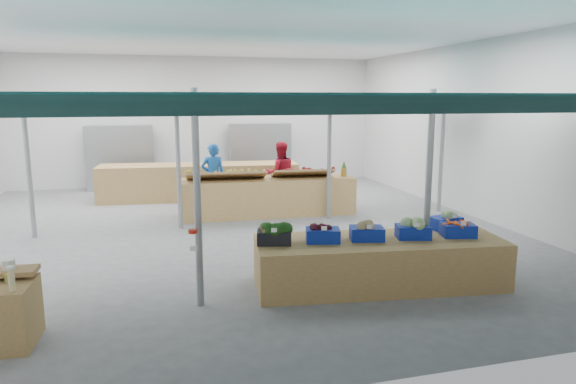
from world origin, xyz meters
name	(u,v)px	position (x,y,z in m)	size (l,w,h in m)	color
floor	(229,230)	(0.00, 0.00, 0.00)	(13.00, 13.00, 0.00)	slate
hall	(217,107)	(0.00, 1.44, 2.65)	(13.00, 13.00, 13.00)	silver
pole_grid	(281,156)	(0.75, -1.75, 1.81)	(10.00, 4.60, 3.00)	gray
awnings	(281,103)	(0.75, -1.75, 2.78)	(9.50, 7.08, 0.30)	#0A2B2E
back_shelving_left	(120,158)	(-2.50, 6.00, 1.00)	(2.00, 0.50, 2.00)	#B23F33
back_shelving_right	(260,154)	(2.00, 6.00, 1.00)	(2.00, 0.50, 2.00)	#B23F33
veg_counter	(379,262)	(1.75, -3.94, 0.37)	(3.78, 1.26, 0.74)	olive
fruit_counter	(268,197)	(1.18, 1.27, 0.46)	(4.28, 1.02, 0.92)	olive
far_counter	(200,181)	(-0.25, 3.78, 0.50)	(5.59, 1.12, 1.01)	olive
crate_stack	(477,263)	(3.30, -4.22, 0.31)	(0.51, 0.36, 0.62)	#0D2493
vendor_left	(213,176)	(-0.02, 2.37, 0.86)	(0.62, 0.41, 1.71)	#1A55AD
vendor_right	(280,174)	(1.78, 2.37, 0.86)	(0.83, 0.65, 1.71)	#A71429
crate_broccoli	(274,233)	(0.13, -3.73, 0.89)	(0.57, 0.46, 0.35)	black
crate_beets	(323,233)	(0.86, -3.82, 0.87)	(0.57, 0.46, 0.29)	#0D2493
crate_celeriac	(367,231)	(1.54, -3.91, 0.88)	(0.57, 0.46, 0.31)	#0D2493
crate_cabbage	(413,228)	(2.27, -4.00, 0.89)	(0.57, 0.46, 0.35)	#0D2493
crate_carrots	(458,229)	(3.00, -4.09, 0.85)	(0.57, 0.46, 0.29)	#0D2493
sparrow	(264,230)	(-0.05, -3.84, 0.98)	(0.12, 0.09, 0.11)	brown
pole_ribbon	(193,233)	(-1.09, -4.12, 1.08)	(0.12, 0.12, 0.28)	red
apple_heap_yellow	(226,174)	(0.16, 1.22, 1.08)	(1.95, 0.86, 0.27)	#997247
apple_heap_red	(303,171)	(2.04, 1.14, 1.08)	(1.55, 0.82, 0.27)	#997247
pineapple	(344,169)	(3.11, 1.09, 1.10)	(0.14, 0.14, 0.39)	#8C6019
crate_extra	(445,220)	(3.06, -3.62, 0.88)	(0.56, 0.45, 0.32)	#0D2493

